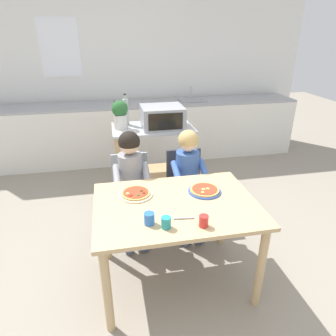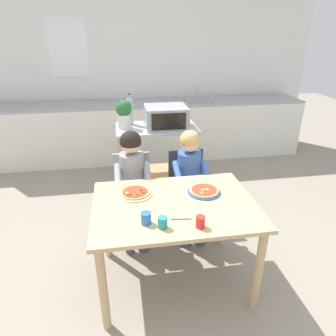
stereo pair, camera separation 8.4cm
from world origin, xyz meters
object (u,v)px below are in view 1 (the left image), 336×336
kitchen_island_cart (153,152)px  child_in_blue_striped_shirt (189,172)px  toaster_oven (162,117)px  dining_chair_right (185,185)px  bottle_squat_spirits (126,112)px  serving_spoon (184,218)px  pizza_plate_blue_rimmed (205,190)px  drinking_cup_teal (166,222)px  potted_herb_plant (120,114)px  bottle_clear_vinegar (116,116)px  dining_chair_left (131,190)px  dining_table (176,215)px  child_in_grey_shirt (131,176)px  drinking_cup_red (204,221)px  drinking_cup_blue (149,219)px  pizza_plate_cream (136,194)px

kitchen_island_cart → child_in_blue_striped_shirt: bearing=-75.0°
toaster_oven → dining_chair_right: bearing=-80.5°
bottle_squat_spirits → serving_spoon: bearing=-82.0°
pizza_plate_blue_rimmed → drinking_cup_teal: drinking_cup_teal is taller
potted_herb_plant → dining_chair_right: potted_herb_plant is taller
bottle_clear_vinegar → dining_chair_left: 1.00m
dining_table → dining_chair_right: size_ratio=1.47×
kitchen_island_cart → child_in_grey_shirt: (-0.32, -0.80, 0.10)m
drinking_cup_red → bottle_squat_spirits: bearing=100.7°
dining_table → drinking_cup_blue: 0.35m
drinking_cup_blue → drinking_cup_teal: size_ratio=1.05×
dining_table → bottle_clear_vinegar: bearing=102.7°
bottle_clear_vinegar → dining_table: 1.64m
dining_table → child_in_blue_striped_shirt: (0.26, 0.59, 0.05)m
kitchen_island_cart → dining_chair_left: (-0.32, -0.69, -0.10)m
bottle_clear_vinegar → child_in_blue_striped_shirt: bearing=-57.8°
pizza_plate_cream → dining_chair_left: bearing=90.0°
bottle_squat_spirits → dining_chair_right: bearing=-59.1°
pizza_plate_blue_rimmed → serving_spoon: bearing=-127.1°
kitchen_island_cart → drinking_cup_blue: 1.64m
child_in_grey_shirt → child_in_blue_striped_shirt: child_in_grey_shirt is taller
potted_herb_plant → dining_chair_right: bearing=-50.3°
kitchen_island_cart → potted_herb_plant: potted_herb_plant is taller
bottle_squat_spirits → potted_herb_plant: (-0.07, -0.15, 0.02)m
pizza_plate_blue_rimmed → potted_herb_plant: bearing=114.1°
child_in_blue_striped_shirt → serving_spoon: 0.84m
dining_chair_right → kitchen_island_cart: bearing=107.5°
potted_herb_plant → pizza_plate_cream: bearing=-88.4°
potted_herb_plant → dining_table: 1.50m
bottle_clear_vinegar → child_in_blue_striped_shirt: 1.19m
bottle_clear_vinegar → child_in_blue_striped_shirt: bottle_clear_vinegar is taller
bottle_clear_vinegar → drinking_cup_red: 1.94m
kitchen_island_cart → dining_chair_right: bearing=-72.5°
bottle_clear_vinegar → serving_spoon: bottle_clear_vinegar is taller
toaster_oven → serving_spoon: size_ratio=3.27×
child_in_blue_striped_shirt → serving_spoon: child_in_blue_striped_shirt is taller
child_in_blue_striped_shirt → serving_spoon: size_ratio=7.47×
bottle_clear_vinegar → dining_chair_left: (0.08, -0.85, -0.51)m
dining_chair_right → drinking_cup_blue: 1.09m
potted_herb_plant → child_in_grey_shirt: size_ratio=0.29×
dining_chair_right → child_in_grey_shirt: size_ratio=0.76×
kitchen_island_cart → drinking_cup_teal: 1.69m
pizza_plate_cream → drinking_cup_blue: size_ratio=3.22×
child_in_blue_striped_shirt → drinking_cup_red: (-0.15, -0.90, 0.09)m
dining_table → child_in_blue_striped_shirt: size_ratio=1.14×
drinking_cup_blue → serving_spoon: size_ratio=0.58×
bottle_clear_vinegar → pizza_plate_blue_rimmed: bearing=-67.0°
pizza_plate_blue_rimmed → bottle_squat_spirits: bearing=109.3°
child_in_blue_striped_shirt → drinking_cup_red: child_in_blue_striped_shirt is taller
dining_chair_left → serving_spoon: bearing=-72.8°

